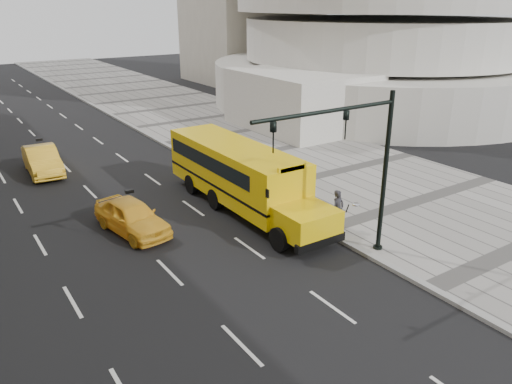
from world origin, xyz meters
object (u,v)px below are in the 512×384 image
taxi_far (42,160)px  pedestrian (338,210)px  taxi_near (132,217)px  school_bus (238,172)px  traffic_signal (359,159)px

taxi_far → pedestrian: (8.83, -15.29, 0.24)m
taxi_near → taxi_far: 10.56m
school_bus → pedestrian: bearing=-67.4°
school_bus → taxi_far: school_bus is taller
school_bus → pedestrian: (2.01, -4.83, -0.74)m
school_bus → traffic_signal: size_ratio=1.81×
taxi_near → pedestrian: (7.37, -4.84, 0.30)m
taxi_far → taxi_near: bearing=-79.5°
taxi_near → traffic_signal: 9.95m
traffic_signal → school_bus: bearing=95.5°
taxi_near → pedestrian: bearing=-42.9°
school_bus → traffic_signal: traffic_signal is taller
taxi_near → traffic_signal: (6.06, -7.14, 3.36)m
taxi_far → traffic_signal: (7.51, -17.59, 3.31)m
school_bus → pedestrian: size_ratio=6.61×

